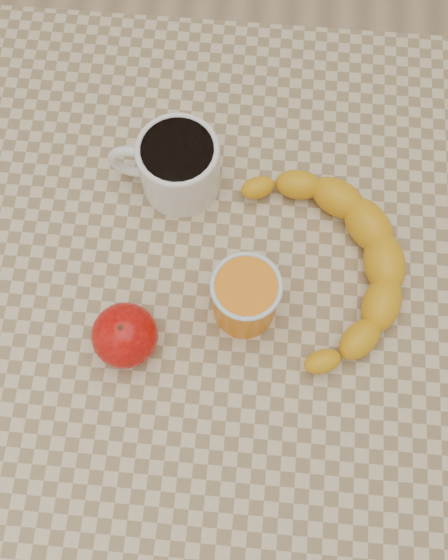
# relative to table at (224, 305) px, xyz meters

# --- Properties ---
(ground) EXTENTS (3.00, 3.00, 0.00)m
(ground) POSITION_rel_table_xyz_m (0.00, 0.00, -0.66)
(ground) COLOR tan
(ground) RESTS_ON ground
(table) EXTENTS (0.80, 0.80, 0.75)m
(table) POSITION_rel_table_xyz_m (0.00, 0.00, 0.00)
(table) COLOR #C4B18B
(table) RESTS_ON ground
(coffee_mug) EXTENTS (0.14, 0.10, 0.09)m
(coffee_mug) POSITION_rel_table_xyz_m (-0.07, 0.14, 0.13)
(coffee_mug) COLOR white
(coffee_mug) RESTS_ON table
(orange_juice_glass) EXTENTS (0.08, 0.08, 0.09)m
(orange_juice_glass) POSITION_rel_table_xyz_m (0.03, -0.03, 0.13)
(orange_juice_glass) COLOR orange
(orange_juice_glass) RESTS_ON table
(apple) EXTENTS (0.09, 0.09, 0.07)m
(apple) POSITION_rel_table_xyz_m (-0.11, -0.08, 0.12)
(apple) COLOR #8B0406
(apple) RESTS_ON table
(banana) EXTENTS (0.35, 0.40, 0.05)m
(banana) POSITION_rel_table_xyz_m (0.12, 0.03, 0.11)
(banana) COLOR gold
(banana) RESTS_ON table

